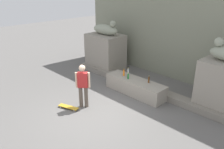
# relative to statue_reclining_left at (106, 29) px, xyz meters

# --- Properties ---
(ground_plane) EXTENTS (40.00, 40.00, 0.00)m
(ground_plane) POSITION_rel_statue_reclining_left_xyz_m (3.12, -3.50, -2.13)
(ground_plane) COLOR #605E5B
(facade_wall) EXTENTS (10.79, 0.60, 6.14)m
(facade_wall) POSITION_rel_statue_reclining_left_xyz_m (3.12, 1.58, 0.94)
(facade_wall) COLOR gray
(facade_wall) RESTS_ON ground_plane
(pedestal_left) EXTENTS (1.88, 1.36, 1.84)m
(pedestal_left) POSITION_rel_statue_reclining_left_xyz_m (-0.04, -0.00, -1.21)
(pedestal_left) COLOR gray
(pedestal_left) RESTS_ON ground_plane
(statue_reclining_left) EXTENTS (1.63, 0.64, 0.78)m
(statue_reclining_left) POSITION_rel_statue_reclining_left_xyz_m (0.00, 0.00, 0.00)
(statue_reclining_left) COLOR #999F8A
(statue_reclining_left) RESTS_ON pedestal_left
(ledge_block) EXTENTS (2.72, 0.77, 0.62)m
(ledge_block) POSITION_rel_statue_reclining_left_xyz_m (3.12, -1.27, -1.82)
(ledge_block) COLOR gray
(ledge_block) RESTS_ON ground_plane
(skater) EXTENTS (0.41, 0.40, 1.67)m
(skater) POSITION_rel_statue_reclining_left_xyz_m (2.49, -3.50, -1.21)
(skater) COLOR brown
(skater) RESTS_ON ground_plane
(skateboard) EXTENTS (0.82, 0.45, 0.08)m
(skateboard) POSITION_rel_statue_reclining_left_xyz_m (2.20, -4.00, -2.06)
(skateboard) COLOR gold
(skateboard) RESTS_ON ground_plane
(bottle_brown) EXTENTS (0.06, 0.06, 0.30)m
(bottle_brown) POSITION_rel_statue_reclining_left_xyz_m (3.68, -1.12, -1.38)
(bottle_brown) COLOR #593314
(bottle_brown) RESTS_ON ledge_block
(bottle_green) EXTENTS (0.07, 0.07, 0.27)m
(bottle_green) POSITION_rel_statue_reclining_left_xyz_m (2.84, -1.40, -1.40)
(bottle_green) COLOR #1E722D
(bottle_green) RESTS_ON ledge_block
(bottle_clear) EXTENTS (0.06, 0.06, 0.32)m
(bottle_clear) POSITION_rel_statue_reclining_left_xyz_m (2.53, -1.06, -1.37)
(bottle_clear) COLOR silver
(bottle_clear) RESTS_ON ledge_block
(bottle_orange) EXTENTS (0.08, 0.08, 0.31)m
(bottle_orange) POSITION_rel_statue_reclining_left_xyz_m (2.47, -1.27, -1.38)
(bottle_orange) COLOR orange
(bottle_orange) RESTS_ON ledge_block
(stair_step) EXTENTS (8.19, 0.50, 0.24)m
(stair_step) POSITION_rel_statue_reclining_left_xyz_m (3.12, -0.70, -2.01)
(stair_step) COLOR gray
(stair_step) RESTS_ON ground_plane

